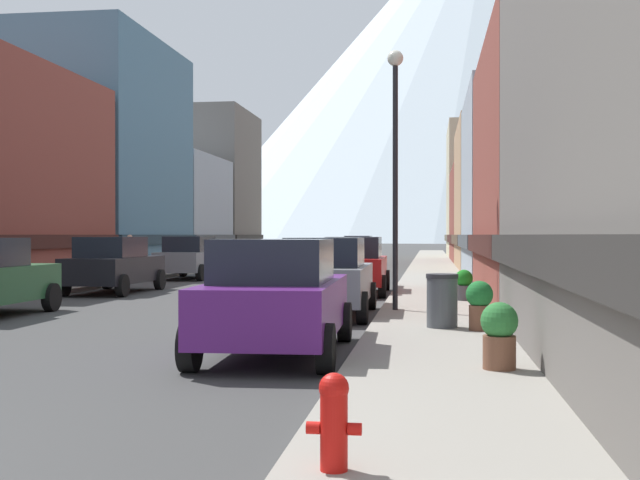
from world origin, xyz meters
name	(u,v)px	position (x,y,z in m)	size (l,w,h in m)	color
sidewalk_left	(184,270)	(-6.25, 35.00, 0.07)	(2.50, 100.00, 0.15)	gray
sidewalk_right	(433,271)	(6.25, 35.00, 0.07)	(2.50, 100.00, 0.15)	gray
storefront_left_3	(88,160)	(-11.44, 35.17, 5.72)	(8.18, 11.31, 11.80)	slate
storefront_left_4	(148,212)	(-11.97, 45.67, 3.32)	(9.25, 9.37, 6.89)	#99A5B2
storefront_left_5	(200,188)	(-11.36, 55.37, 5.44)	(8.02, 9.14, 11.23)	#66605B
storefront_right_2	(557,192)	(10.93, 27.28, 3.50)	(7.16, 9.64, 7.27)	#99A5B2
storefront_right_3	(529,200)	(11.13, 37.77, 3.60)	(7.56, 10.53, 7.48)	tan
storefront_right_4	(504,218)	(10.90, 49.16, 2.97)	(7.10, 11.68, 6.16)	brown
storefront_right_5	(498,194)	(11.44, 60.60, 5.04)	(8.18, 10.81, 10.43)	beige
car_left_2	(114,265)	(-3.80, 19.83, 0.90)	(2.07, 4.41, 1.78)	black
car_left_3	(191,257)	(-3.80, 28.15, 0.90)	(2.16, 4.44, 1.78)	slate
car_right_0	(276,297)	(3.80, 7.54, 0.90)	(2.18, 4.45, 1.78)	#591E72
car_right_1	(327,276)	(3.80, 13.58, 0.90)	(2.12, 4.43, 1.78)	slate
car_right_2	(355,265)	(3.80, 20.47, 0.90)	(2.13, 4.43, 1.78)	#9E1111
car_driving_0	(359,250)	(1.60, 46.86, 0.90)	(2.06, 4.40, 1.78)	#591E72
fire_hydrant_near	(334,418)	(5.45, 1.17, 0.53)	(0.40, 0.22, 0.70)	red
trash_bin_right	(442,300)	(6.35, 10.35, 0.64)	(0.59, 0.59, 0.98)	#4C5156
potted_plant_0	(464,285)	(7.00, 16.62, 0.54)	(0.46, 0.46, 0.79)	#4C4C51
potted_plant_1	(499,334)	(7.00, 5.80, 0.60)	(0.47, 0.47, 0.85)	brown
potted_plant_2	(479,303)	(7.00, 9.97, 0.64)	(0.48, 0.48, 0.88)	brown
pedestrian_1	(130,257)	(-6.25, 27.58, 0.94)	(0.36, 0.36, 1.70)	maroon
streetlamp_right	(395,140)	(5.35, 13.70, 3.99)	(0.36, 0.36, 5.86)	black
mountain_backdrop	(494,60)	(26.35, 260.00, 57.82)	(200.03, 200.03, 115.65)	silver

